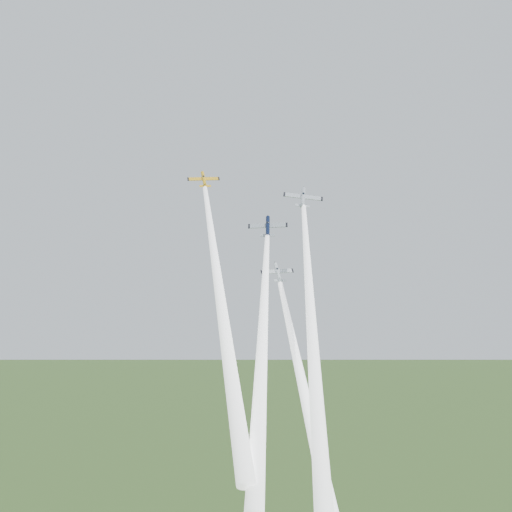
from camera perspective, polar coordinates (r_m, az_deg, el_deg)
The scene contains 8 objects.
plane_yellow at distance 143.49m, azimuth -4.66°, elevation 6.79°, with size 7.19×7.13×1.13m, color #EFAE14, non-canonical shape.
smoke_trail_yellow at distance 113.91m, azimuth -3.14°, elevation -4.12°, with size 2.81×2.81×70.47m, color white, non-canonical shape.
plane_navy at distance 133.15m, azimuth 1.05°, elevation 2.63°, with size 8.25×8.18×1.29m, color black, non-canonical shape.
smoke_trail_navy at distance 109.30m, azimuth 0.55°, elevation -8.04°, with size 2.81×2.81×59.12m, color white, non-canonical shape.
plane_silver_right at distance 138.16m, azimuth 4.20°, elevation 5.21°, with size 8.53×8.46×1.34m, color silver, non-canonical shape.
smoke_trail_silver_right at distance 107.98m, azimuth 5.04°, elevation -7.35°, with size 2.81×2.81×74.29m, color white, non-canonical shape.
plane_silver_low at distance 127.69m, azimuth 1.94°, elevation -1.46°, with size 6.64×6.59×1.04m, color silver, non-canonical shape.
smoke_trail_silver_low at distance 105.18m, azimuth 4.86°, elevation -14.36°, with size 2.81×2.81×63.43m, color white, non-canonical shape.
Camera 1 is at (29.90, -132.66, 81.56)m, focal length 45.00 mm.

